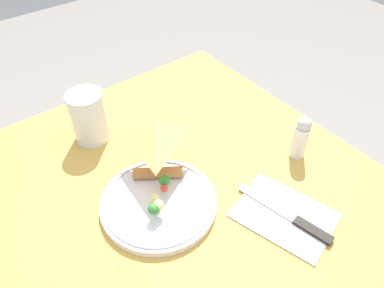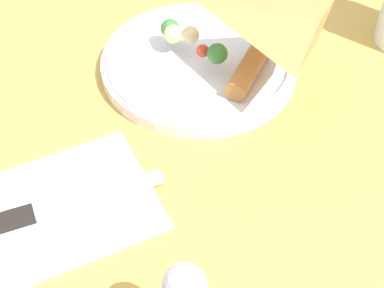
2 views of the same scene
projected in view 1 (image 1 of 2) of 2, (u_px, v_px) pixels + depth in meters
dining_table at (227, 282)px, 0.74m from camera, size 1.20×0.82×0.74m
plate_pizza at (158, 200)px, 0.74m from camera, size 0.23×0.23×0.05m
milk_glass at (89, 117)px, 0.85m from camera, size 0.08×0.08×0.12m
napkin_folded at (283, 214)px, 0.73m from camera, size 0.21×0.18×0.00m
butter_knife at (288, 215)px, 0.72m from camera, size 0.20×0.06×0.01m
salt_shaker at (301, 137)px, 0.81m from camera, size 0.03×0.03×0.11m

